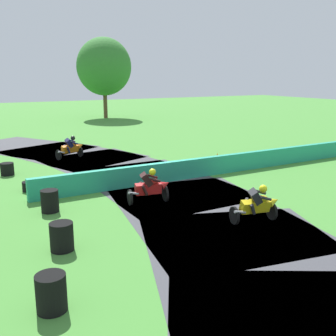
{
  "coord_description": "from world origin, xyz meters",
  "views": [
    {
      "loc": [
        -7.9,
        -15.43,
        4.76
      ],
      "look_at": [
        -0.01,
        -1.04,
        0.9
      ],
      "focal_mm": 42.38,
      "sensor_mm": 36.0,
      "label": 1
    }
  ],
  "objects_px": {
    "motorcycle_trailing_orange": "(71,148)",
    "tire_stack_extra_a": "(7,169)",
    "tire_stack_near": "(51,293)",
    "traffic_cone": "(217,157)",
    "motorcycle_lead_yellow": "(258,204)",
    "tire_stack_mid_b": "(50,201)",
    "tire_stack_far": "(30,186)",
    "tire_stack_mid_a": "(62,237)",
    "motorcycle_chase_red": "(150,187)"
  },
  "relations": [
    {
      "from": "motorcycle_chase_red",
      "to": "motorcycle_trailing_orange",
      "type": "height_order",
      "value": "motorcycle_chase_red"
    },
    {
      "from": "tire_stack_mid_b",
      "to": "tire_stack_far",
      "type": "distance_m",
      "value": 3.08
    },
    {
      "from": "motorcycle_trailing_orange",
      "to": "tire_stack_extra_a",
      "type": "relative_size",
      "value": 2.71
    },
    {
      "from": "motorcycle_trailing_orange",
      "to": "traffic_cone",
      "type": "xyz_separation_m",
      "value": [
        7.16,
        -4.54,
        -0.42
      ]
    },
    {
      "from": "tire_stack_near",
      "to": "traffic_cone",
      "type": "height_order",
      "value": "tire_stack_near"
    },
    {
      "from": "tire_stack_far",
      "to": "traffic_cone",
      "type": "distance_m",
      "value": 10.57
    },
    {
      "from": "motorcycle_lead_yellow",
      "to": "tire_stack_mid_b",
      "type": "distance_m",
      "value": 7.22
    },
    {
      "from": "motorcycle_lead_yellow",
      "to": "tire_stack_near",
      "type": "height_order",
      "value": "motorcycle_lead_yellow"
    },
    {
      "from": "tire_stack_extra_a",
      "to": "traffic_cone",
      "type": "height_order",
      "value": "tire_stack_extra_a"
    },
    {
      "from": "motorcycle_trailing_orange",
      "to": "tire_stack_mid_a",
      "type": "xyz_separation_m",
      "value": [
        -3.62,
        -12.21,
        -0.24
      ]
    },
    {
      "from": "tire_stack_mid_a",
      "to": "tire_stack_extra_a",
      "type": "bearing_deg",
      "value": 91.14
    },
    {
      "from": "tire_stack_far",
      "to": "traffic_cone",
      "type": "xyz_separation_m",
      "value": [
        10.5,
        1.21,
        0.02
      ]
    },
    {
      "from": "tire_stack_mid_b",
      "to": "tire_stack_near",
      "type": "bearing_deg",
      "value": -102.26
    },
    {
      "from": "motorcycle_chase_red",
      "to": "traffic_cone",
      "type": "distance_m",
      "value": 8.55
    },
    {
      "from": "motorcycle_lead_yellow",
      "to": "motorcycle_chase_red",
      "type": "distance_m",
      "value": 4.13
    },
    {
      "from": "motorcycle_trailing_orange",
      "to": "motorcycle_lead_yellow",
      "type": "bearing_deg",
      "value": -79.02
    },
    {
      "from": "motorcycle_lead_yellow",
      "to": "motorcycle_trailing_orange",
      "type": "distance_m",
      "value": 13.42
    },
    {
      "from": "tire_stack_far",
      "to": "tire_stack_extra_a",
      "type": "bearing_deg",
      "value": 98.0
    },
    {
      "from": "tire_stack_near",
      "to": "tire_stack_extra_a",
      "type": "distance_m",
      "value": 12.64
    },
    {
      "from": "motorcycle_lead_yellow",
      "to": "tire_stack_extra_a",
      "type": "xyz_separation_m",
      "value": [
        -6.37,
        10.78,
        -0.33
      ]
    },
    {
      "from": "motorcycle_lead_yellow",
      "to": "motorcycle_trailing_orange",
      "type": "height_order",
      "value": "motorcycle_trailing_orange"
    },
    {
      "from": "motorcycle_chase_red",
      "to": "tire_stack_mid_b",
      "type": "distance_m",
      "value": 3.66
    },
    {
      "from": "tire_stack_near",
      "to": "tire_stack_far",
      "type": "height_order",
      "value": "tire_stack_near"
    },
    {
      "from": "motorcycle_chase_red",
      "to": "tire_stack_mid_a",
      "type": "relative_size",
      "value": 2.13
    },
    {
      "from": "motorcycle_trailing_orange",
      "to": "traffic_cone",
      "type": "distance_m",
      "value": 8.48
    },
    {
      "from": "tire_stack_mid_b",
      "to": "traffic_cone",
      "type": "relative_size",
      "value": 1.82
    },
    {
      "from": "tire_stack_mid_b",
      "to": "tire_stack_extra_a",
      "type": "height_order",
      "value": "tire_stack_mid_b"
    },
    {
      "from": "motorcycle_lead_yellow",
      "to": "tire_stack_near",
      "type": "bearing_deg",
      "value": -165.43
    },
    {
      "from": "tire_stack_mid_a",
      "to": "tire_stack_far",
      "type": "distance_m",
      "value": 6.48
    },
    {
      "from": "tire_stack_extra_a",
      "to": "tire_stack_mid_b",
      "type": "bearing_deg",
      "value": -84.44
    },
    {
      "from": "motorcycle_chase_red",
      "to": "motorcycle_trailing_orange",
      "type": "xyz_separation_m",
      "value": [
        -0.35,
        9.69,
        -0.01
      ]
    },
    {
      "from": "motorcycle_lead_yellow",
      "to": "tire_stack_extra_a",
      "type": "relative_size",
      "value": 2.69
    },
    {
      "from": "tire_stack_near",
      "to": "traffic_cone",
      "type": "xyz_separation_m",
      "value": [
        11.7,
        10.49,
        -0.18
      ]
    },
    {
      "from": "motorcycle_trailing_orange",
      "to": "tire_stack_mid_b",
      "type": "relative_size",
      "value": 2.15
    },
    {
      "from": "traffic_cone",
      "to": "motorcycle_chase_red",
      "type": "bearing_deg",
      "value": -142.86
    },
    {
      "from": "motorcycle_chase_red",
      "to": "motorcycle_trailing_orange",
      "type": "bearing_deg",
      "value": 92.09
    },
    {
      "from": "tire_stack_mid_a",
      "to": "traffic_cone",
      "type": "xyz_separation_m",
      "value": [
        10.78,
        7.67,
        -0.18
      ]
    },
    {
      "from": "motorcycle_lead_yellow",
      "to": "tire_stack_mid_b",
      "type": "height_order",
      "value": "motorcycle_lead_yellow"
    },
    {
      "from": "motorcycle_trailing_orange",
      "to": "tire_stack_mid_b",
      "type": "distance_m",
      "value": 9.38
    },
    {
      "from": "motorcycle_chase_red",
      "to": "traffic_cone",
      "type": "relative_size",
      "value": 3.88
    },
    {
      "from": "motorcycle_chase_red",
      "to": "tire_stack_extra_a",
      "type": "relative_size",
      "value": 2.69
    },
    {
      "from": "motorcycle_trailing_orange",
      "to": "tire_stack_near",
      "type": "height_order",
      "value": "motorcycle_trailing_orange"
    },
    {
      "from": "tire_stack_far",
      "to": "tire_stack_extra_a",
      "type": "distance_m",
      "value": 3.38
    },
    {
      "from": "tire_stack_far",
      "to": "tire_stack_extra_a",
      "type": "relative_size",
      "value": 0.99
    },
    {
      "from": "motorcycle_lead_yellow",
      "to": "tire_stack_near",
      "type": "distance_m",
      "value": 7.34
    },
    {
      "from": "motorcycle_lead_yellow",
      "to": "traffic_cone",
      "type": "bearing_deg",
      "value": 61.97
    },
    {
      "from": "motorcycle_lead_yellow",
      "to": "traffic_cone",
      "type": "relative_size",
      "value": 3.87
    },
    {
      "from": "motorcycle_trailing_orange",
      "to": "tire_stack_near",
      "type": "relative_size",
      "value": 2.15
    },
    {
      "from": "motorcycle_chase_red",
      "to": "tire_stack_extra_a",
      "type": "distance_m",
      "value": 8.41
    },
    {
      "from": "motorcycle_chase_red",
      "to": "motorcycle_lead_yellow",
      "type": "bearing_deg",
      "value": -57.72
    }
  ]
}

